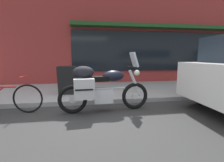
# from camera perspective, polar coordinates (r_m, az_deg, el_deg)

# --- Properties ---
(ground_plane) EXTENTS (80.00, 80.00, 0.00)m
(ground_plane) POSITION_cam_1_polar(r_m,az_deg,el_deg) (3.60, -5.75, -12.73)
(ground_plane) COLOR #323232
(storefront_building) EXTENTS (21.46, 0.90, 6.15)m
(storefront_building) POSITION_cam_1_polar(r_m,az_deg,el_deg) (10.43, 34.19, 16.48)
(storefront_building) COLOR maroon
(storefront_building) RESTS_ON ground_plane
(touring_motorcycle) EXTENTS (2.18, 0.76, 1.41)m
(touring_motorcycle) POSITION_cam_1_polar(r_m,az_deg,el_deg) (3.82, -4.24, -1.96)
(touring_motorcycle) COLOR black
(touring_motorcycle) RESTS_ON ground_plane
(parked_bicycle) EXTENTS (1.72, 0.48, 0.93)m
(parked_bicycle) POSITION_cam_1_polar(r_m,az_deg,el_deg) (4.50, -33.53, -4.88)
(parked_bicycle) COLOR black
(parked_bicycle) RESTS_ON ground_plane
(sandwich_board_sign) EXTENTS (0.55, 0.41, 0.89)m
(sandwich_board_sign) POSITION_cam_1_polar(r_m,az_deg,el_deg) (5.28, -15.36, 0.20)
(sandwich_board_sign) COLOR black
(sandwich_board_sign) RESTS_ON sidewalk_curb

